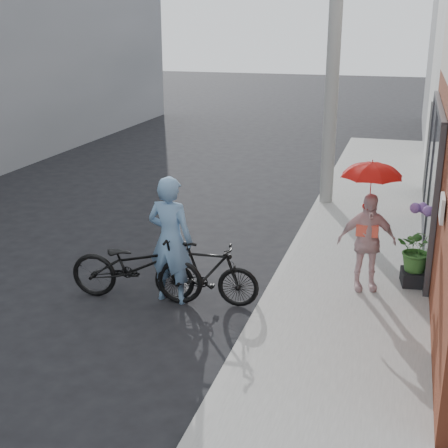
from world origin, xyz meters
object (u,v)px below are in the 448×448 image
at_px(officer, 170,240).
at_px(kimono_woman, 367,242).
at_px(utility_pole, 334,41).
at_px(bike_right, 206,274).
at_px(planter, 415,277).
at_px(bike_left, 136,266).

relative_size(officer, kimono_woman, 1.28).
bearing_deg(utility_pole, bike_right, -100.46).
xyz_separation_m(bike_right, kimono_woman, (2.16, 0.93, 0.39)).
xyz_separation_m(officer, bike_right, (0.52, 0.03, -0.47)).
height_order(kimono_woman, planter, kimono_woman).
bearing_deg(officer, kimono_woman, -153.76).
relative_size(bike_left, bike_right, 1.28).
bearing_deg(bike_left, utility_pole, -25.52).
height_order(bike_left, bike_right, bike_left).
distance_m(utility_pole, bike_right, 6.29).
bearing_deg(utility_pole, bike_left, -109.91).
height_order(bike_right, planter, bike_right).
distance_m(officer, bike_right, 0.70).
height_order(utility_pole, planter, utility_pole).
bearing_deg(bike_right, kimono_woman, -70.73).
relative_size(utility_pole, officer, 3.74).
bearing_deg(bike_left, planter, -75.45).
xyz_separation_m(officer, planter, (3.42, 1.32, -0.71)).
bearing_deg(planter, utility_pole, 114.74).
relative_size(officer, bike_left, 0.95).
relative_size(utility_pole, bike_right, 4.53).
bearing_deg(kimono_woman, bike_right, -173.23).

